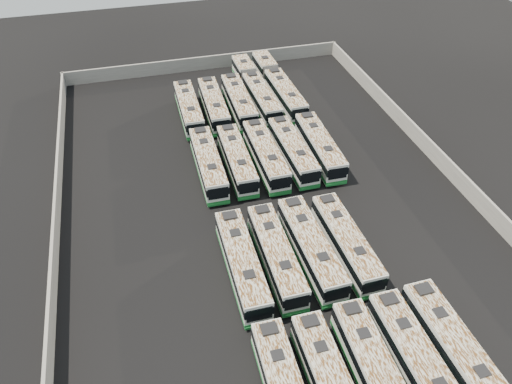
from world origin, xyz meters
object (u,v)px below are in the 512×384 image
object	(u,v)px
bus_front_right	(417,363)
bus_midback_left	(237,160)
bus_midback_far_right	(320,147)
bus_midfront_center	(311,248)
bus_midfront_far_left	(242,264)
bus_back_far_left	(189,109)
bus_back_center	(239,102)
bus_midfront_left	(276,256)
bus_midback_center	(266,155)
bus_front_center	(375,374)
bus_midback_far_left	(208,164)
bus_midback_right	(293,151)
bus_back_right	(255,89)
bus_midfront_right	(346,243)
bus_front_far_right	(455,351)
bus_back_left	(214,105)
bus_back_far_right	(278,85)

from	to	relation	value
bus_front_right	bus_midback_left	world-z (taller)	bus_front_right
bus_midback_far_right	bus_midfront_center	bearing A→B (deg)	-112.38
bus_midfront_far_left	bus_back_far_left	size ratio (longest dim) A/B	1.03
bus_back_center	bus_midfront_center	bearing A→B (deg)	-89.29
bus_front_right	bus_midfront_far_left	xyz separation A→B (m)	(-10.52, 13.54, 0.01)
bus_midfront_left	bus_midfront_center	bearing A→B (deg)	1.32
bus_midback_left	bus_midfront_center	bearing A→B (deg)	-77.12
bus_front_right	bus_back_far_left	size ratio (longest dim) A/B	1.03
bus_midfront_center	bus_midback_left	xyz separation A→B (m)	(-3.43, 16.13, -0.07)
bus_midfront_left	bus_back_far_left	bearing A→B (deg)	96.94
bus_midfront_left	bus_midback_center	bearing A→B (deg)	77.60
bus_midfront_center	bus_midback_far_right	xyz separation A→B (m)	(7.05, 16.06, -0.03)
bus_front_center	bus_midback_center	bearing A→B (deg)	91.30
bus_midback_far_left	bus_midback_right	distance (m)	10.46
bus_midback_left	bus_front_center	bearing A→B (deg)	-82.33
bus_midback_far_left	bus_front_center	bearing A→B (deg)	-76.07
bus_front_center	bus_midfront_far_left	size ratio (longest dim) A/B	0.98
bus_front_center	bus_back_right	distance (m)	46.69
bus_midback_far_left	bus_back_far_left	distance (m)	13.46
bus_front_center	bus_midfront_right	world-z (taller)	bus_front_center
bus_midfront_far_left	bus_front_far_right	bearing A→B (deg)	-43.52
bus_back_far_left	bus_back_right	world-z (taller)	bus_back_far_left
bus_front_center	bus_front_right	distance (m)	3.49
bus_midback_far_left	bus_back_left	bearing A→B (deg)	76.45
bus_midback_far_left	bus_back_left	distance (m)	13.89
bus_midback_left	bus_back_far_right	xyz separation A→B (m)	(10.39, 16.86, 0.03)
bus_midback_right	bus_back_left	size ratio (longest dim) A/B	1.00
bus_midfront_right	bus_midback_center	size ratio (longest dim) A/B	0.98
bus_front_right	bus_back_far_left	xyz separation A→B (m)	(-10.60, 43.43, -0.06)
bus_back_left	bus_back_right	bearing A→B (deg)	26.56
bus_midfront_left	bus_back_right	bearing A→B (deg)	78.37
bus_midback_center	bus_back_right	bearing A→B (deg)	78.80
bus_front_right	bus_midback_far_left	world-z (taller)	bus_front_right
bus_midback_far_right	bus_back_far_right	bearing A→B (deg)	91.64
bus_midfront_far_left	bus_midfront_right	distance (m)	10.49
bus_front_center	bus_midfront_right	size ratio (longest dim) A/B	1.01
bus_midback_left	bus_back_right	size ratio (longest dim) A/B	0.65
bus_back_center	bus_back_right	distance (m)	4.66
bus_midback_far_left	bus_midback_far_right	world-z (taller)	bus_midback_far_right
bus_back_far_left	bus_midback_center	bearing A→B (deg)	-61.67
bus_midfront_right	bus_back_far_right	bearing A→B (deg)	83.05
bus_back_left	bus_back_right	distance (m)	7.61
bus_front_right	bus_back_right	bearing A→B (deg)	89.88
bus_back_right	bus_midback_center	bearing A→B (deg)	-102.10
bus_midfront_far_left	bus_midback_left	world-z (taller)	bus_midfront_far_left
bus_front_right	bus_midfront_right	distance (m)	13.62
bus_midback_far_left	bus_midback_left	distance (m)	3.46
bus_midback_far_left	bus_back_left	size ratio (longest dim) A/B	1.01
bus_front_center	bus_back_left	xyz separation A→B (m)	(-3.60, 43.35, -0.00)
bus_front_right	bus_midback_center	xyz separation A→B (m)	(-3.50, 29.87, -0.01)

